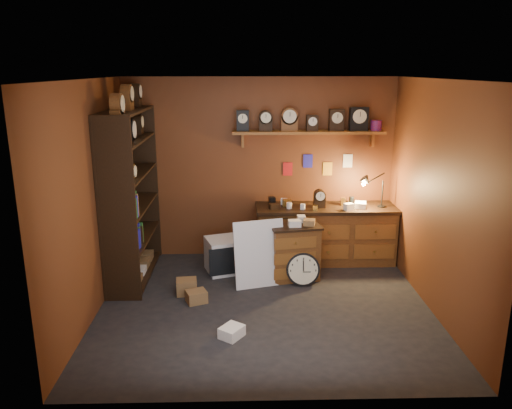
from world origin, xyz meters
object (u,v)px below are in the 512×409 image
object	(u,v)px
workbench	(326,231)
low_cabinet	(293,248)
big_round_clock	(303,269)
shelving_unit	(128,189)

from	to	relation	value
workbench	low_cabinet	world-z (taller)	workbench
workbench	big_round_clock	xyz separation A→B (m)	(-0.43, -0.86, -0.25)
big_round_clock	low_cabinet	bearing A→B (deg)	109.90
workbench	big_round_clock	size ratio (longest dim) A/B	4.59
shelving_unit	low_cabinet	xyz separation A→B (m)	(2.23, -0.08, -0.84)
workbench	shelving_unit	bearing A→B (deg)	-169.87
workbench	big_round_clock	bearing A→B (deg)	-116.67
low_cabinet	big_round_clock	world-z (taller)	low_cabinet
big_round_clock	workbench	bearing A→B (deg)	63.33
shelving_unit	big_round_clock	size ratio (longest dim) A/B	5.71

